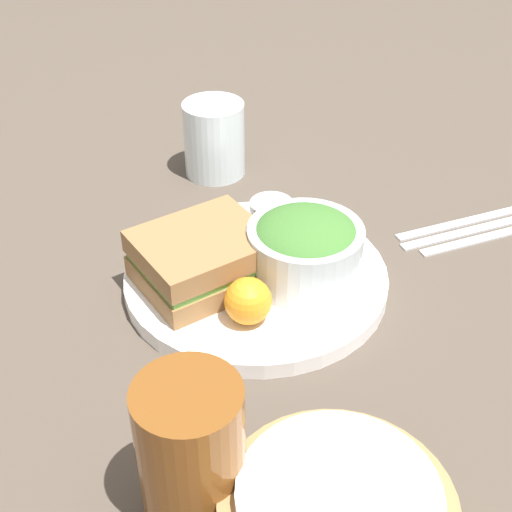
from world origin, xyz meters
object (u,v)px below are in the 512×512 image
(salad_bowl, at_px, (305,247))
(knife, at_px, (475,229))
(plate, at_px, (256,278))
(water_glass, at_px, (214,139))
(sandwich, at_px, (203,260))
(drink_glass, at_px, (192,456))
(fork, at_px, (466,221))
(spoon, at_px, (485,237))
(dressing_cup, at_px, (271,216))

(salad_bowl, xyz_separation_m, knife, (-0.23, -0.05, -0.05))
(plate, relative_size, water_glass, 2.83)
(sandwich, bearing_deg, drink_glass, 77.33)
(plate, height_order, fork, plate)
(plate, height_order, spoon, plate)
(water_glass, bearing_deg, sandwich, 75.82)
(drink_glass, height_order, knife, drink_glass)
(drink_glass, distance_m, spoon, 0.47)
(spoon, xyz_separation_m, water_glass, (0.27, -0.23, 0.05))
(sandwich, xyz_separation_m, fork, (-0.32, -0.05, -0.04))
(knife, relative_size, spoon, 1.17)
(sandwich, xyz_separation_m, spoon, (-0.33, -0.02, -0.04))
(salad_bowl, bearing_deg, water_glass, -81.79)
(salad_bowl, bearing_deg, spoon, -171.18)
(spoon, bearing_deg, dressing_cup, 160.06)
(drink_glass, bearing_deg, dressing_cup, -114.50)
(drink_glass, xyz_separation_m, spoon, (-0.38, -0.27, -0.06))
(dressing_cup, relative_size, water_glass, 0.49)
(drink_glass, bearing_deg, spoon, -145.35)
(fork, relative_size, spoon, 1.11)
(plate, relative_size, knife, 1.40)
(plate, xyz_separation_m, knife, (-0.27, -0.03, -0.01))
(sandwich, distance_m, spoon, 0.33)
(salad_bowl, height_order, knife, salad_bowl)
(sandwich, xyz_separation_m, drink_glass, (0.06, 0.25, 0.02))
(knife, distance_m, spoon, 0.02)
(sandwich, relative_size, dressing_cup, 3.19)
(fork, height_order, knife, same)
(dressing_cup, bearing_deg, sandwich, 39.08)
(salad_bowl, height_order, fork, salad_bowl)
(dressing_cup, bearing_deg, salad_bowl, 96.40)
(sandwich, bearing_deg, salad_bowl, 170.81)
(drink_glass, bearing_deg, salad_bowl, -124.09)
(plate, distance_m, drink_glass, 0.28)
(salad_bowl, height_order, water_glass, water_glass)
(salad_bowl, relative_size, drink_glass, 0.92)
(drink_glass, bearing_deg, knife, -143.43)
(plate, bearing_deg, knife, -172.83)
(spoon, bearing_deg, knife, 90.00)
(sandwich, bearing_deg, dressing_cup, -140.92)
(dressing_cup, height_order, spoon, dressing_cup)
(plate, distance_m, dressing_cup, 0.08)
(sandwich, relative_size, salad_bowl, 1.31)
(sandwich, relative_size, water_glass, 1.58)
(dressing_cup, relative_size, drink_glass, 0.37)
(dressing_cup, xyz_separation_m, spoon, (-0.24, 0.05, -0.03))
(knife, relative_size, water_glass, 2.02)
(fork, bearing_deg, plate, -176.24)
(sandwich, height_order, drink_glass, drink_glass)
(drink_glass, xyz_separation_m, fork, (-0.38, -0.30, -0.06))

